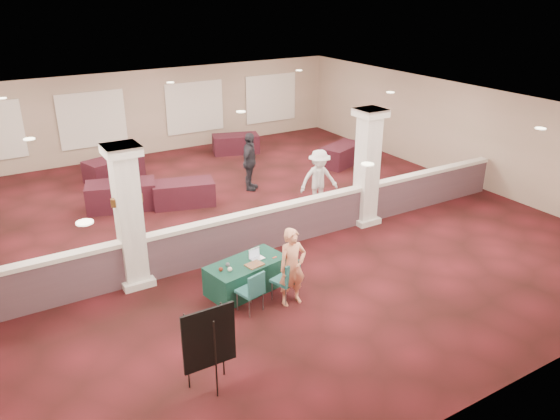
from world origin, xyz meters
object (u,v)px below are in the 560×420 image
conf_chair_side (253,289)px  easel_board (209,339)px  far_table_front_center (184,193)px  far_table_back_center (114,169)px  conf_chair_main (288,278)px  far_table_front_left (121,195)px  attendee_d (121,176)px  far_table_back_left (120,196)px  woman (292,267)px  attendee_b (319,180)px  far_table_back_right (236,144)px  far_table_front_right (342,155)px  attendee_c (250,162)px  near_table (247,276)px

conf_chair_side → easel_board: 2.38m
far_table_front_center → far_table_back_center: 3.52m
conf_chair_main → far_table_front_left: 7.04m
far_table_back_center → attendee_d: size_ratio=1.12×
conf_chair_main → far_table_back_left: size_ratio=0.58×
woman → attendee_b: size_ratio=0.95×
conf_chair_main → conf_chair_side: 0.83m
far_table_front_left → far_table_back_left: (0.00, 0.20, -0.08)m
easel_board → far_table_back_left: bearing=83.9°
conf_chair_main → far_table_front_center: (0.15, 6.18, -0.19)m
attendee_b → far_table_front_left: bearing=161.6°
attendee_b → far_table_front_center: bearing=157.7°
far_table_back_right → far_table_back_center: bearing=-172.0°
far_table_front_center → attendee_d: (-1.50, 1.19, 0.46)m
far_table_front_center → far_table_front_right: (6.43, 0.69, -0.00)m
far_table_front_center → attendee_c: size_ratio=0.97×
near_table → far_table_back_right: size_ratio=0.98×
attendee_c → attendee_d: (-3.82, 1.07, -0.11)m
near_table → attendee_c: (3.00, 5.43, 0.60)m
conf_chair_side → far_table_back_left: bearing=81.8°
far_table_front_center → far_table_back_left: bearing=152.0°
near_table → far_table_back_center: 8.64m
far_table_back_center → far_table_front_center: bearing=-70.5°
far_table_back_left → far_table_back_right: size_ratio=0.91×
far_table_front_center → far_table_back_center: size_ratio=0.97×
far_table_front_right → far_table_back_right: size_ratio=1.02×
far_table_back_left → attendee_c: 4.12m
far_table_back_left → near_table: bearing=-80.8°
far_table_front_left → far_table_back_left: size_ratio=1.23×
easel_board → attendee_c: bearing=58.2°
conf_chair_side → far_table_front_left: conf_chair_side is taller
conf_chair_main → far_table_back_left: bearing=84.7°
easel_board → far_table_front_right: easel_board is taller
conf_chair_side → easel_board: (-1.67, -1.64, 0.44)m
attendee_b → far_table_back_right: bearing=98.4°
far_table_back_left → attendee_d: bearing=59.3°
easel_board → attendee_b: attendee_b is taller
easel_board → woman: 2.96m
far_table_back_right → attendee_d: size_ratio=1.06×
near_table → easel_board: (-1.98, -2.49, 0.64)m
far_table_front_left → attendee_b: 5.84m
far_table_back_right → attendee_b: 6.37m
easel_board → far_table_front_center: 8.26m
far_table_back_left → conf_chair_main: bearing=-77.8°
far_table_back_center → conf_chair_main: bearing=-83.8°
attendee_c → far_table_back_left: bearing=123.4°
far_table_back_left → easel_board: bearing=-96.4°
easel_board → far_table_back_right: size_ratio=0.87×
woman → far_table_front_right: woman is taller
conf_chair_side → woman: 0.93m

